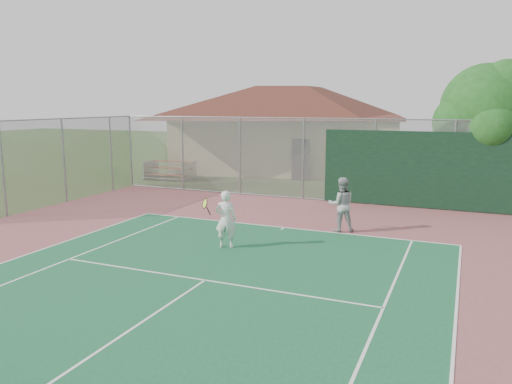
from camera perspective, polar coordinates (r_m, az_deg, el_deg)
back_fence at (r=20.81m, az=13.58°, el=3.06°), size 20.08×0.11×3.53m
side_fence_left at (r=22.31m, az=-21.09°, el=3.33°), size 0.08×9.00×3.50m
clubhouse at (r=31.58m, az=3.87°, el=8.23°), size 15.59×11.78×6.11m
bleachers at (r=27.77m, az=-9.85°, el=2.50°), size 2.66×1.68×0.97m
tree at (r=22.01m, az=25.03°, el=8.36°), size 4.15×3.94×5.79m
player_white_front at (r=14.30m, az=-3.52°, el=-3.16°), size 1.05×0.77×1.66m
player_grey_back at (r=16.33m, az=9.71°, el=-1.47°), size 1.06×0.96×1.76m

